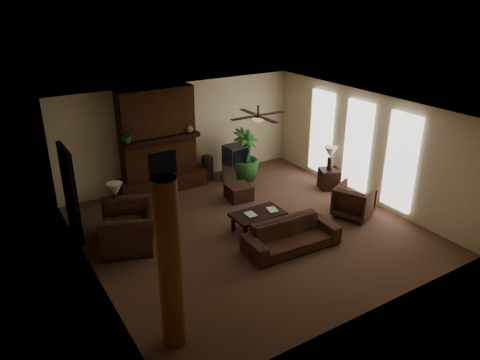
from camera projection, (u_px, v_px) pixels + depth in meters
room_shell at (250, 173)px, 9.99m from camera, size 7.00×7.00×7.00m
fireplace at (159, 149)px, 12.22m from camera, size 2.40×0.70×2.80m
windows at (357, 146)px, 11.84m from camera, size 0.08×3.65×2.35m
log_column at (170, 266)px, 6.68m from camera, size 0.36×0.36×2.80m
doorway at (70, 193)px, 9.87m from camera, size 0.10×1.00×2.10m
ceiling_fan at (258, 117)px, 9.98m from camera, size 1.35×1.35×0.37m
sofa at (292, 231)px, 9.65m from camera, size 2.11×0.72×0.81m
armchair_left at (129, 220)px, 9.71m from camera, size 1.30×1.58×1.19m
armchair_right at (354, 200)px, 11.01m from camera, size 1.06×1.09×0.87m
coffee_table at (258, 215)px, 10.40m from camera, size 1.20×0.70×0.43m
ottoman at (239, 192)px, 11.97m from camera, size 0.65×0.65×0.40m
tv_stand at (237, 171)px, 13.24m from camera, size 0.98×0.79×0.50m
tv at (236, 154)px, 13.05m from camera, size 0.70×0.59×0.52m
floor_vase at (207, 165)px, 13.11m from camera, size 0.34×0.34×0.77m
floor_plant at (245, 166)px, 13.14m from camera, size 1.30×1.68×0.83m
side_table_left at (121, 221)px, 10.36m from camera, size 0.54×0.54×0.55m
lamp_left at (115, 191)px, 10.08m from camera, size 0.44×0.44×0.65m
side_table_right at (329, 179)px, 12.61m from camera, size 0.66×0.66×0.55m
lamp_right at (331, 154)px, 12.34m from camera, size 0.36×0.36×0.65m
mantel_plant at (127, 136)px, 11.39m from camera, size 0.43×0.47×0.33m
mantel_vase at (189, 128)px, 12.22m from camera, size 0.28×0.28×0.22m
book_a at (247, 210)px, 10.17m from camera, size 0.22×0.03×0.29m
book_b at (268, 205)px, 10.41m from camera, size 0.21×0.06×0.29m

